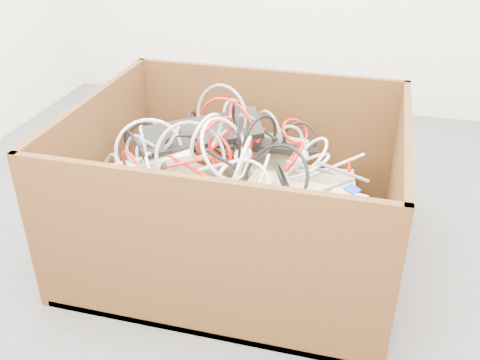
% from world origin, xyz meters
% --- Properties ---
extents(ground, '(3.00, 3.00, 0.00)m').
position_xyz_m(ground, '(0.00, 0.00, 0.00)').
color(ground, '#49494B').
rests_on(ground, ground).
extents(cardboard_box, '(1.13, 0.94, 0.58)m').
position_xyz_m(cardboard_box, '(0.01, -0.05, 0.15)').
color(cardboard_box, '#3C210F').
rests_on(cardboard_box, ground).
extents(keyboard_pile, '(0.97, 0.77, 0.38)m').
position_xyz_m(keyboard_pile, '(0.04, -0.02, 0.27)').
color(keyboard_pile, tan).
rests_on(keyboard_pile, cardboard_box).
extents(mice_scatter, '(0.62, 0.55, 0.19)m').
position_xyz_m(mice_scatter, '(-0.04, -0.09, 0.35)').
color(mice_scatter, '#BCAF98').
rests_on(mice_scatter, keyboard_pile).
extents(power_strip_left, '(0.31, 0.11, 0.12)m').
position_xyz_m(power_strip_left, '(-0.29, -0.09, 0.36)').
color(power_strip_left, white).
rests_on(power_strip_left, keyboard_pile).
extents(power_strip_right, '(0.28, 0.21, 0.10)m').
position_xyz_m(power_strip_right, '(-0.20, -0.32, 0.35)').
color(power_strip_right, white).
rests_on(power_strip_right, keyboard_pile).
extents(vga_plug, '(0.06, 0.06, 0.03)m').
position_xyz_m(vga_plug, '(0.43, -0.08, 0.34)').
color(vga_plug, '#0D39CC').
rests_on(vga_plug, keyboard_pile).
extents(cable_tangle, '(0.97, 0.78, 0.45)m').
position_xyz_m(cable_tangle, '(-0.10, -0.06, 0.41)').
color(cable_tangle, silver).
rests_on(cable_tangle, keyboard_pile).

